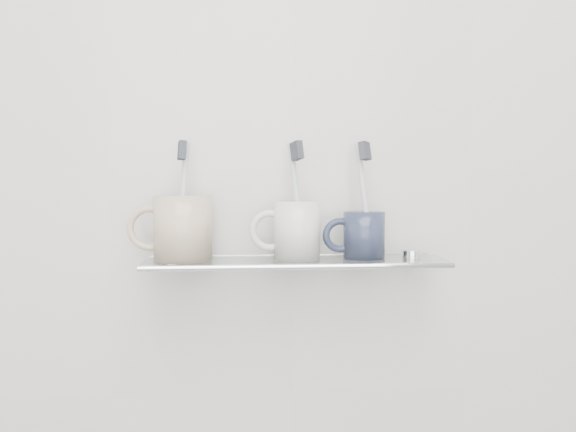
{
  "coord_description": "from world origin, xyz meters",
  "views": [
    {
      "loc": [
        -0.08,
        0.11,
        1.23
      ],
      "look_at": [
        -0.01,
        1.04,
        1.17
      ],
      "focal_mm": 35.0,
      "sensor_mm": 36.0,
      "label": 1
    }
  ],
  "objects": [
    {
      "name": "chrome_cap",
      "position": [
        0.2,
        1.04,
        1.11
      ],
      "size": [
        0.03,
        0.03,
        0.01
      ],
      "primitive_type": "cylinder",
      "color": "silver",
      "rests_on": "shelf_glass"
    },
    {
      "name": "bracket_right",
      "position": [
        0.21,
        1.09,
        1.09
      ],
      "size": [
        0.02,
        0.03,
        0.02
      ],
      "primitive_type": "cylinder",
      "rotation": [
        1.57,
        0.0,
        0.0
      ],
      "color": "silver",
      "rests_on": "wall_back"
    },
    {
      "name": "mug_right_handle",
      "position": [
        0.08,
        1.04,
        1.14
      ],
      "size": [
        0.06,
        0.01,
        0.06
      ],
      "primitive_type": "torus",
      "rotation": [
        1.57,
        0.0,
        0.0
      ],
      "color": "black",
      "rests_on": "mug_right"
    },
    {
      "name": "toothbrush_center",
      "position": [
        0.0,
        1.04,
        1.2
      ],
      "size": [
        0.03,
        0.05,
        0.19
      ],
      "primitive_type": "cylinder",
      "rotation": [
        -0.2,
        -0.01,
        0.49
      ],
      "color": "#AAB0BD",
      "rests_on": "mug_center"
    },
    {
      "name": "mug_right",
      "position": [
        0.12,
        1.04,
        1.14
      ],
      "size": [
        0.08,
        0.08,
        0.08
      ],
      "primitive_type": "cylinder",
      "rotation": [
        0.0,
        0.0,
        -0.11
      ],
      "color": "black",
      "rests_on": "shelf_glass"
    },
    {
      "name": "toothbrush_left",
      "position": [
        -0.19,
        1.04,
        1.2
      ],
      "size": [
        0.03,
        0.04,
        0.19
      ],
      "primitive_type": "cylinder",
      "rotation": [
        -0.11,
        0.1,
        0.23
      ],
      "color": "silver",
      "rests_on": "mug_left"
    },
    {
      "name": "shelf_rail",
      "position": [
        0.0,
        0.98,
        1.1
      ],
      "size": [
        0.5,
        0.01,
        0.01
      ],
      "primitive_type": "cylinder",
      "rotation": [
        0.0,
        1.57,
        0.0
      ],
      "color": "silver",
      "rests_on": "shelf_glass"
    },
    {
      "name": "toothbrush_right",
      "position": [
        0.12,
        1.04,
        1.2
      ],
      "size": [
        0.03,
        0.05,
        0.19
      ],
      "primitive_type": "cylinder",
      "rotation": [
        -0.08,
        -0.19,
        -0.63
      ],
      "color": "beige",
      "rests_on": "mug_right"
    },
    {
      "name": "bristles_left",
      "position": [
        -0.19,
        1.04,
        1.28
      ],
      "size": [
        0.02,
        0.03,
        0.03
      ],
      "primitive_type": "cube",
      "rotation": [
        -0.11,
        0.1,
        0.23
      ],
      "color": "#2D3138",
      "rests_on": "toothbrush_left"
    },
    {
      "name": "mug_left",
      "position": [
        -0.19,
        1.04,
        1.15
      ],
      "size": [
        0.11,
        0.11,
        0.11
      ],
      "primitive_type": "cylinder",
      "rotation": [
        0.0,
        0.0,
        -0.17
      ],
      "color": "beige",
      "rests_on": "shelf_glass"
    },
    {
      "name": "bristles_right",
      "position": [
        0.12,
        1.04,
        1.28
      ],
      "size": [
        0.03,
        0.03,
        0.03
      ],
      "primitive_type": "cube",
      "rotation": [
        -0.08,
        -0.19,
        -0.63
      ],
      "color": "#2D3138",
      "rests_on": "toothbrush_right"
    },
    {
      "name": "shelf_glass",
      "position": [
        0.0,
        1.04,
        1.1
      ],
      "size": [
        0.5,
        0.12,
        0.01
      ],
      "primitive_type": "cube",
      "color": "silver",
      "rests_on": "wall_back"
    },
    {
      "name": "bristles_center",
      "position": [
        0.0,
        1.04,
        1.28
      ],
      "size": [
        0.02,
        0.03,
        0.03
      ],
      "primitive_type": "cube",
      "rotation": [
        -0.2,
        -0.01,
        0.49
      ],
      "color": "#2D3138",
      "rests_on": "toothbrush_center"
    },
    {
      "name": "bracket_left",
      "position": [
        -0.21,
        1.09,
        1.09
      ],
      "size": [
        0.02,
        0.03,
        0.02
      ],
      "primitive_type": "cylinder",
      "rotation": [
        1.57,
        0.0,
        0.0
      ],
      "color": "silver",
      "rests_on": "wall_back"
    },
    {
      "name": "mug_center",
      "position": [
        0.0,
        1.04,
        1.15
      ],
      "size": [
        0.08,
        0.08,
        0.1
      ],
      "primitive_type": "cylinder",
      "rotation": [
        0.0,
        0.0,
        0.06
      ],
      "color": "white",
      "rests_on": "shelf_glass"
    },
    {
      "name": "wall_back",
      "position": [
        0.0,
        1.1,
        1.25
      ],
      "size": [
        2.5,
        0.0,
        2.5
      ],
      "primitive_type": "plane",
      "rotation": [
        1.57,
        0.0,
        0.0
      ],
      "color": "beige",
      "rests_on": "ground"
    },
    {
      "name": "mug_center_handle",
      "position": [
        -0.04,
        1.04,
        1.15
      ],
      "size": [
        0.07,
        0.01,
        0.07
      ],
      "primitive_type": "torus",
      "rotation": [
        1.57,
        0.0,
        0.0
      ],
      "color": "white",
      "rests_on": "mug_center"
    },
    {
      "name": "mug_left_handle",
      "position": [
        -0.24,
        1.04,
        1.15
      ],
      "size": [
        0.08,
        0.01,
        0.08
      ],
      "primitive_type": "torus",
      "rotation": [
        1.57,
        0.0,
        0.0
      ],
      "color": "beige",
      "rests_on": "mug_left"
    }
  ]
}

